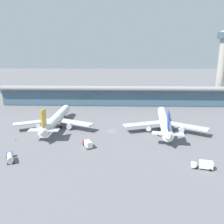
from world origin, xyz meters
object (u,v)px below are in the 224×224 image
service_truck_under_wing_white (203,165)px  service_truck_by_tail_red (88,144)px  safety_cone_bravo (15,140)px  safety_cone_alpha (83,141)px  control_tower (222,60)px  service_truck_mid_apron_blue (10,157)px  airliner_left_stand (56,119)px  service_truck_near_nose_grey (162,135)px  airliner_centre_stand (164,122)px

service_truck_under_wing_white → service_truck_by_tail_red: same height
safety_cone_bravo → safety_cone_alpha: bearing=0.5°
control_tower → safety_cone_bravo: bearing=-144.7°
service_truck_mid_apron_blue → safety_cone_bravo: (-7.69, 20.80, -1.39)m
safety_cone_bravo → service_truck_by_tail_red: bearing=-10.4°
airliner_left_stand → safety_cone_bravo: 25.53m
service_truck_by_tail_red → control_tower: control_tower is taller
service_truck_by_tail_red → safety_cone_alpha: 7.59m
service_truck_by_tail_red → control_tower: (99.11, 102.03, 33.89)m
service_truck_near_nose_grey → service_truck_by_tail_red: bearing=-156.9°
service_truck_under_wing_white → control_tower: control_tower is taller
airliner_left_stand → service_truck_by_tail_red: bearing=-51.7°
service_truck_by_tail_red → airliner_left_stand: bearing=128.3°
service_truck_near_nose_grey → safety_cone_alpha: 39.31m
service_truck_near_nose_grey → service_truck_by_tail_red: service_truck_by_tail_red is taller
control_tower → airliner_left_stand: bearing=-148.3°
safety_cone_alpha → safety_cone_bravo: size_ratio=1.00×
safety_cone_alpha → service_truck_near_nose_grey: bearing=12.2°
service_truck_near_nose_grey → safety_cone_alpha: service_truck_near_nose_grey is taller
service_truck_by_tail_red → safety_cone_bravo: 36.21m
control_tower → service_truck_by_tail_red: bearing=-134.2°
airliner_left_stand → control_tower: control_tower is taller
control_tower → safety_cone_alpha: (-102.24, -95.25, -35.26)m
airliner_centre_stand → control_tower: control_tower is taller
airliner_centre_stand → control_tower: 103.24m
airliner_left_stand → safety_cone_bravo: (-13.87, -20.96, -4.50)m
airliner_left_stand → control_tower: 145.28m
service_truck_by_tail_red → control_tower: bearing=45.8°
service_truck_mid_apron_blue → safety_cone_alpha: service_truck_mid_apron_blue is taller
service_truck_under_wing_white → safety_cone_alpha: 53.33m
service_truck_mid_apron_blue → service_truck_by_tail_red: (27.90, 14.28, -0.02)m
control_tower → safety_cone_bravo: size_ratio=92.95×
service_truck_near_nose_grey → control_tower: (63.81, 86.96, 34.77)m
airliner_centre_stand → control_tower: bearing=51.8°
service_truck_under_wing_white → control_tower: bearing=65.4°
service_truck_by_tail_red → service_truck_mid_apron_blue: bearing=-152.9°
airliner_left_stand → service_truck_mid_apron_blue: 42.32m
airliner_left_stand → safety_cone_alpha: bearing=-48.1°
service_truck_mid_apron_blue → service_truck_by_tail_red: size_ratio=1.14×
airliner_centre_stand → service_truck_mid_apron_blue: (-66.11, -38.83, -3.11)m
airliner_centre_stand → service_truck_near_nose_grey: airliner_centre_stand is taller
airliner_left_stand → service_truck_near_nose_grey: 58.50m
safety_cone_alpha → safety_cone_bravo: (-32.46, -0.26, 0.00)m
safety_cone_bravo → service_truck_mid_apron_blue: bearing=-69.7°
service_truck_near_nose_grey → safety_cone_bravo: size_ratio=9.66×
airliner_centre_stand → control_tower: size_ratio=0.88×
service_truck_by_tail_red → control_tower: size_ratio=0.12×
airliner_left_stand → airliner_centre_stand: size_ratio=1.00×
service_truck_near_nose_grey → service_truck_mid_apron_blue: (-63.20, -29.35, 0.90)m
service_truck_near_nose_grey → airliner_left_stand: bearing=167.7°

